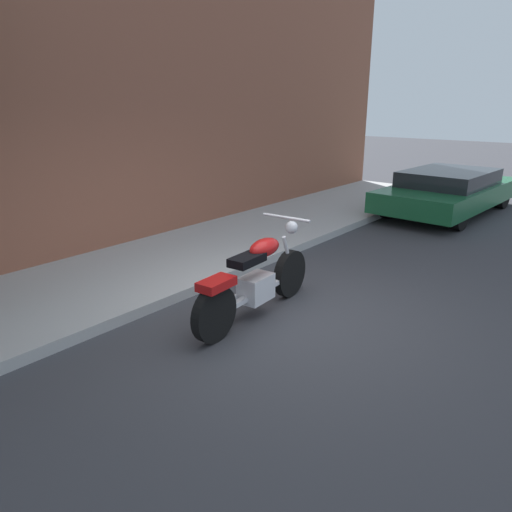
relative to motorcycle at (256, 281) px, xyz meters
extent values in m
plane|color=#38383D|center=(0.24, -0.29, -0.47)|extent=(60.00, 60.00, 0.00)
cube|color=#A9A9A9|center=(0.24, 2.31, -0.40)|extent=(19.00, 2.50, 0.14)
cylinder|color=black|center=(0.79, 0.05, -0.14)|extent=(0.65, 0.16, 0.65)
cylinder|color=black|center=(-0.79, -0.06, -0.14)|extent=(0.65, 0.16, 0.65)
cube|color=silver|center=(0.00, 0.00, -0.09)|extent=(0.46, 0.31, 0.32)
cube|color=silver|center=(0.00, 0.00, -0.16)|extent=(1.43, 0.18, 0.06)
ellipsoid|color=red|center=(0.18, 0.01, 0.38)|extent=(0.54, 0.29, 0.22)
cube|color=black|center=(-0.18, -0.02, 0.32)|extent=(0.50, 0.27, 0.10)
cube|color=red|center=(-0.74, -0.06, 0.20)|extent=(0.46, 0.27, 0.10)
cylinder|color=silver|center=(0.73, 0.04, 0.14)|extent=(0.27, 0.07, 0.58)
cylinder|color=silver|center=(0.67, 0.04, 0.66)|extent=(0.08, 0.70, 0.04)
sphere|color=silver|center=(0.81, 0.05, 0.50)|extent=(0.17, 0.17, 0.17)
cylinder|color=silver|center=(-0.26, 0.14, -0.19)|extent=(0.80, 0.14, 0.09)
cylinder|color=black|center=(8.80, 0.80, -0.15)|extent=(0.65, 0.25, 0.64)
cylinder|color=black|center=(8.72, -0.78, -0.15)|extent=(0.65, 0.25, 0.64)
cylinder|color=black|center=(5.95, 0.95, -0.15)|extent=(0.65, 0.25, 0.64)
cylinder|color=black|center=(5.86, -0.63, -0.15)|extent=(0.65, 0.25, 0.64)
cube|color=#195933|center=(7.33, 0.09, 0.00)|extent=(4.57, 2.12, 0.45)
cube|color=#1E2328|center=(7.23, 0.09, 0.36)|extent=(2.41, 1.78, 0.40)
camera|label=1|loc=(-4.19, -3.43, 2.09)|focal=33.40mm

